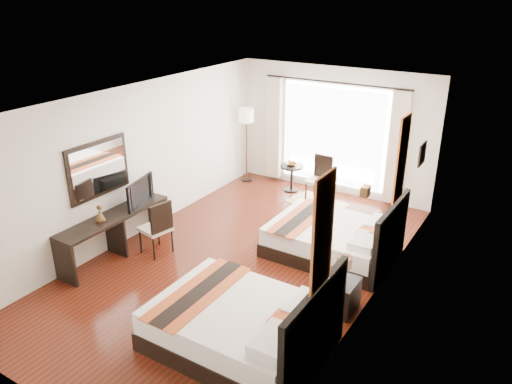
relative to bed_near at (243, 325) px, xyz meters
The scene contains 29 objects.
floor 2.16m from the bed_near, 124.23° to the left, with size 4.50×7.50×0.01m, color #37160A.
ceiling 3.26m from the bed_near, 124.23° to the left, with size 4.50×7.50×0.02m, color white.
wall_headboard 2.32m from the bed_near, 59.41° to the left, with size 0.01×7.50×2.80m, color silver.
wall_desk 4.02m from the bed_near, 152.87° to the left, with size 0.01×7.50×2.80m, color silver.
wall_window 5.74m from the bed_near, 102.30° to the left, with size 4.50×0.01×2.80m, color silver.
wall_entry 2.55m from the bed_near, 121.25° to the right, with size 4.50×0.01×2.80m, color silver.
window_glass 5.71m from the bed_near, 102.33° to the left, with size 2.40×0.02×2.20m, color white.
sheer_curtain 5.65m from the bed_near, 102.46° to the left, with size 2.30×0.02×2.10m, color white.
drape_left 6.09m from the bed_near, 116.17° to the left, with size 0.35×0.14×2.35m, color #BCB092.
drape_right 5.49m from the bed_near, 87.36° to the left, with size 0.35×0.14×2.35m, color #BCB092.
art_panel_near 1.93m from the bed_near, ahead, with size 0.03×0.50×1.35m, color maroon.
art_panel_far 3.43m from the bed_near, 70.06° to the left, with size 0.03×0.50×1.35m, color maroon.
wall_sconce 2.34m from the bed_near, 54.75° to the left, with size 0.10×0.14×0.14m, color #4B341A.
mirror_frame 3.73m from the bed_near, 165.98° to the left, with size 0.04×1.25×0.95m, color black.
mirror_glass 3.71m from the bed_near, 165.88° to the left, with size 0.01×1.12×0.82m, color white.
bed_near is the anchor object (origin of this frame).
bed_far 2.84m from the bed_near, 88.88° to the left, with size 2.10×1.63×1.18m.
nightstand 1.60m from the bed_near, 60.90° to the left, with size 0.41×0.51×0.49m, color black.
table_lamp 1.69m from the bed_near, 62.24° to the left, with size 0.22×0.22×0.35m.
vase 1.49m from the bed_near, 56.53° to the left, with size 0.12×0.12×0.12m, color black.
console_desk 3.30m from the bed_near, 165.01° to the left, with size 0.50×2.20×0.76m, color black.
television 3.53m from the bed_near, 156.11° to the left, with size 0.84×0.11×0.49m, color black.
bronze_figurine 3.29m from the bed_near, 169.76° to the left, with size 0.17×0.17×0.25m, color #4B341A, non-canonical shape.
desk_chair 2.91m from the bed_near, 154.35° to the left, with size 0.55×0.55×1.00m.
floor_lamp 6.07m from the bed_near, 122.28° to the left, with size 0.35×0.35×1.75m.
side_table 5.40m from the bed_near, 111.33° to the left, with size 0.53×0.53×0.61m, color black.
fruit_bowl 5.40m from the bed_near, 111.52° to the left, with size 0.24×0.24×0.06m, color #432B18.
window_chair 4.99m from the bed_near, 103.90° to the left, with size 0.48×0.48×0.99m.
jute_rug 4.84m from the bed_near, 103.88° to the left, with size 1.18×0.80×0.01m, color tan.
Camera 1 is at (4.11, -6.16, 4.40)m, focal length 35.00 mm.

